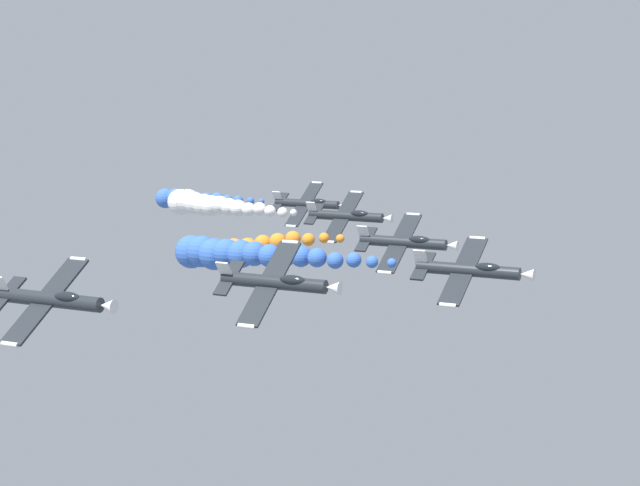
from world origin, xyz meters
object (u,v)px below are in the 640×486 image
at_px(airplane_lead, 470,270).
at_px(airplane_right_inner, 275,282).
at_px(airplane_right_outer, 51,300).
at_px(airplane_left_outer, 347,216).
at_px(airplane_left_inner, 405,242).
at_px(airplane_trailing, 308,204).

xyz_separation_m(airplane_lead, airplane_right_inner, (13.28, -11.64, 0.29)).
bearing_deg(airplane_right_outer, airplane_left_outer, 178.61).
bearing_deg(airplane_left_inner, airplane_trailing, -138.02).
distance_m(airplane_lead, airplane_right_inner, 17.66).
xyz_separation_m(airplane_lead, airplane_left_outer, (-24.53, -22.16, 0.57)).
relative_size(airplane_left_inner, airplane_left_outer, 1.00).
bearing_deg(airplane_trailing, airplane_left_outer, 40.15).
bearing_deg(airplane_lead, airplane_trailing, -138.60).
xyz_separation_m(airplane_left_inner, airplane_right_outer, (38.35, -12.75, 0.29)).
relative_size(airplane_left_inner, airplane_right_inner, 1.00).
relative_size(airplane_right_inner, airplane_trailing, 1.00).
distance_m(airplane_right_inner, airplane_right_outer, 17.14).
bearing_deg(airplane_right_inner, airplane_left_inner, 177.75).
distance_m(airplane_left_inner, airplane_right_outer, 40.42).
bearing_deg(airplane_lead, airplane_right_outer, -42.22).
xyz_separation_m(airplane_lead, airplane_trailing, (-38.46, -33.91, -0.04)).
height_order(airplane_left_outer, airplane_trailing, airplane_left_outer).
xyz_separation_m(airplane_left_inner, airplane_trailing, (-25.88, -23.29, 0.01)).
bearing_deg(airplane_left_outer, airplane_right_outer, -1.39).
bearing_deg(airplane_left_inner, airplane_right_inner, -2.25).
distance_m(airplane_right_inner, airplane_trailing, 56.33).
xyz_separation_m(airplane_left_inner, airplane_right_inner, (25.87, -1.02, 0.35)).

